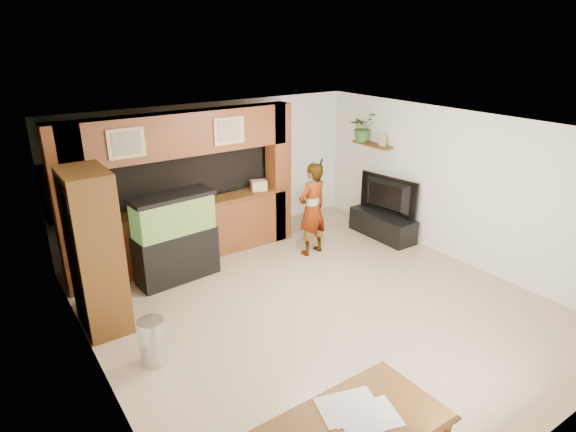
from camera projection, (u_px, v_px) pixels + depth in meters
floor at (316, 305)px, 7.11m from camera, size 6.50×6.50×0.00m
ceiling at (321, 130)px, 6.18m from camera, size 6.50×6.50×0.00m
wall_back at (214, 171)px, 9.14m from camera, size 6.00×0.00×6.00m
wall_left at (93, 284)px, 5.06m from camera, size 0.00×6.50×6.50m
wall_right at (457, 187)px, 8.23m from camera, size 0.00×6.50×6.50m
partition at (179, 187)px, 8.17m from camera, size 4.20×0.99×2.60m
wall_clock at (67, 203)px, 5.63m from camera, size 0.05×0.25×0.25m
wall_shelf at (372, 144)px, 9.51m from camera, size 0.25×0.90×0.04m
pantry_cabinet at (95, 252)px, 6.26m from camera, size 0.55×0.90×2.20m
trash_can at (153, 342)px, 5.78m from camera, size 0.32×0.32×0.59m
aquarium at (175, 239)px, 7.64m from camera, size 1.30×0.49×1.44m
tv_stand at (382, 225)px, 9.45m from camera, size 0.51×1.38×0.46m
television at (385, 196)px, 9.23m from camera, size 0.37×1.29×0.73m
photo_frame at (383, 141)px, 9.25m from camera, size 0.04×0.15×0.20m
potted_plant at (363, 127)px, 9.59m from camera, size 0.60×0.54×0.57m
person at (312, 209)px, 8.51m from camera, size 0.67×0.49×1.69m
microphone at (321, 162)px, 8.09m from camera, size 0.03×0.09×0.14m
newspaper_a at (368, 416)px, 4.23m from camera, size 0.62×0.52×0.01m
newspaper_b at (349, 407)px, 4.34m from camera, size 0.64×0.54×0.01m
newspaper_c at (352, 408)px, 4.33m from camera, size 0.56×0.46×0.01m
counter_box at (259, 185)px, 8.86m from camera, size 0.32×0.26×0.19m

